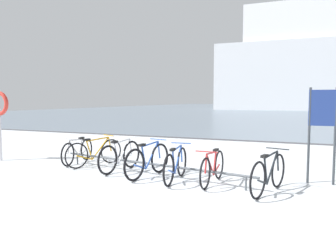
{
  "coord_description": "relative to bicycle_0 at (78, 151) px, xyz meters",
  "views": [
    {
      "loc": [
        2.16,
        -4.18,
        1.78
      ],
      "look_at": [
        -1.49,
        4.69,
        1.0
      ],
      "focal_mm": 35.04,
      "sensor_mm": 36.0,
      "label": 1
    }
  ],
  "objects": [
    {
      "name": "bicycle_6",
      "position": [
        5.24,
        -1.03,
        0.03
      ],
      "size": [
        0.59,
        1.65,
        0.81
      ],
      "color": "black",
      "rests_on": "ground"
    },
    {
      "name": "bicycle_0",
      "position": [
        0.0,
        0.0,
        0.0
      ],
      "size": [
        0.46,
        1.62,
        0.75
      ],
      "color": "black",
      "rests_on": "ground"
    },
    {
      "name": "bike_rack",
      "position": [
        2.46,
        -0.58,
        -0.07
      ],
      "size": [
        5.24,
        1.03,
        0.31
      ],
      "color": "#4C5156",
      "rests_on": "ground"
    },
    {
      "name": "ground",
      "position": [
        3.64,
        50.65,
        -0.38
      ],
      "size": [
        80.0,
        132.0,
        0.08
      ],
      "color": "silver"
    },
    {
      "name": "bicycle_2",
      "position": [
        1.64,
        -0.44,
        0.03
      ],
      "size": [
        0.46,
        1.65,
        0.83
      ],
      "color": "black",
      "rests_on": "ground"
    },
    {
      "name": "bicycle_1",
      "position": [
        0.67,
        -0.14,
        0.02
      ],
      "size": [
        0.74,
        1.62,
        0.8
      ],
      "color": "black",
      "rests_on": "ground"
    },
    {
      "name": "bicycle_3",
      "position": [
        2.54,
        -0.72,
        0.04
      ],
      "size": [
        0.48,
        1.68,
        0.84
      ],
      "color": "black",
      "rests_on": "ground"
    },
    {
      "name": "bicycle_5",
      "position": [
        4.08,
        -0.78,
        0.01
      ],
      "size": [
        0.46,
        1.62,
        0.76
      ],
      "color": "black",
      "rests_on": "ground"
    },
    {
      "name": "bicycle_4",
      "position": [
        3.28,
        -0.86,
        0.02
      ],
      "size": [
        0.46,
        1.63,
        0.8
      ],
      "color": "black",
      "rests_on": "ground"
    },
    {
      "name": "info_sign",
      "position": [
        6.18,
        0.09,
        1.04
      ],
      "size": [
        0.55,
        0.07,
        2.03
      ],
      "color": "#33383D",
      "rests_on": "ground"
    }
  ]
}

